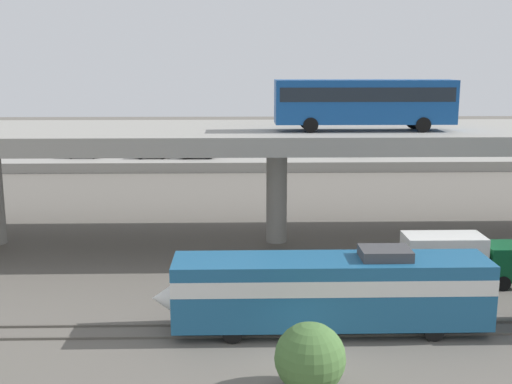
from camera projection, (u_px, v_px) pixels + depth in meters
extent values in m
plane|color=#605B54|center=(302.00, 369.00, 27.45)|extent=(260.00, 260.00, 0.00)
cube|color=#59544C|center=(296.00, 336.00, 30.65)|extent=(110.00, 0.12, 0.12)
cube|color=#59544C|center=(293.00, 324.00, 32.06)|extent=(110.00, 0.12, 0.12)
cube|color=#1E5984|center=(331.00, 290.00, 31.00)|extent=(15.21, 3.00, 3.20)
cube|color=silver|center=(331.00, 279.00, 30.88)|extent=(15.21, 3.04, 0.77)
cone|color=silver|center=(174.00, 298.00, 30.88)|extent=(2.07, 2.85, 2.85)
cube|color=black|center=(205.00, 274.00, 30.67)|extent=(2.07, 2.70, 1.02)
cube|color=#3F3F42|center=(385.00, 253.00, 30.69)|extent=(2.40, 1.80, 0.50)
cylinder|color=black|center=(232.00, 334.00, 29.88)|extent=(0.96, 0.18, 0.96)
cylinder|color=black|center=(233.00, 312.00, 32.52)|extent=(0.96, 0.18, 0.96)
cylinder|color=black|center=(434.00, 332.00, 30.11)|extent=(0.96, 0.18, 0.96)
cylinder|color=black|center=(419.00, 310.00, 32.75)|extent=(0.96, 0.18, 0.96)
cube|color=gray|center=(277.00, 136.00, 45.50)|extent=(96.00, 12.70, 1.22)
cylinder|color=gray|center=(277.00, 194.00, 46.33)|extent=(1.50, 1.50, 7.16)
cube|color=#14478C|center=(364.00, 102.00, 42.92)|extent=(12.00, 2.55, 2.90)
cube|color=black|center=(365.00, 94.00, 42.81)|extent=(11.52, 2.59, 0.93)
cube|color=black|center=(276.00, 97.00, 42.71)|extent=(0.08, 2.30, 1.74)
cylinder|color=black|center=(311.00, 125.00, 41.93)|extent=(1.00, 0.26, 1.00)
cylinder|color=black|center=(307.00, 122.00, 44.30)|extent=(1.00, 0.26, 1.00)
cylinder|color=black|center=(423.00, 125.00, 42.11)|extent=(1.00, 0.26, 1.00)
cylinder|color=black|center=(413.00, 122.00, 44.48)|extent=(1.00, 0.26, 1.00)
cube|color=#0C4C26|center=(501.00, 261.00, 37.68)|extent=(2.00, 2.30, 2.00)
cube|color=silver|center=(443.00, 256.00, 37.53)|extent=(4.60, 2.30, 2.60)
cylinder|color=black|center=(488.00, 271.00, 38.94)|extent=(0.88, 0.28, 0.88)
cylinder|color=black|center=(503.00, 283.00, 36.80)|extent=(0.88, 0.28, 0.88)
cylinder|color=black|center=(420.00, 272.00, 38.84)|extent=(0.88, 0.28, 0.88)
cylinder|color=black|center=(430.00, 284.00, 36.70)|extent=(0.88, 0.28, 0.88)
cube|color=gray|center=(261.00, 161.00, 81.21)|extent=(69.88, 10.71, 1.23)
cube|color=#B7B7BC|center=(394.00, 149.00, 82.90)|extent=(4.66, 1.74, 0.70)
cube|color=#1E232B|center=(396.00, 144.00, 82.79)|extent=(2.05, 1.54, 0.48)
cylinder|color=black|center=(384.00, 152.00, 82.12)|extent=(0.64, 0.20, 0.64)
cylinder|color=black|center=(381.00, 151.00, 83.75)|extent=(0.64, 0.20, 0.64)
cylinder|color=black|center=(406.00, 152.00, 82.19)|extent=(0.64, 0.20, 0.64)
cylinder|color=black|center=(403.00, 151.00, 83.82)|extent=(0.64, 0.20, 0.64)
cube|color=black|center=(197.00, 153.00, 79.07)|extent=(4.53, 1.73, 0.70)
cube|color=#1E232B|center=(199.00, 148.00, 78.96)|extent=(1.99, 1.52, 0.48)
cylinder|color=black|center=(185.00, 157.00, 78.30)|extent=(0.64, 0.20, 0.64)
cylinder|color=black|center=(186.00, 155.00, 79.91)|extent=(0.64, 0.20, 0.64)
cylinder|color=black|center=(208.00, 157.00, 78.37)|extent=(0.64, 0.20, 0.64)
cylinder|color=black|center=(209.00, 155.00, 79.98)|extent=(0.64, 0.20, 0.64)
cube|color=silver|center=(152.00, 153.00, 79.19)|extent=(4.34, 1.84, 0.70)
cube|color=#1E232B|center=(150.00, 148.00, 79.07)|extent=(1.91, 1.62, 0.48)
cylinder|color=black|center=(164.00, 155.00, 80.15)|extent=(0.64, 0.20, 0.64)
cylinder|color=black|center=(162.00, 157.00, 78.43)|extent=(0.64, 0.20, 0.64)
cylinder|color=black|center=(143.00, 155.00, 80.08)|extent=(0.64, 0.20, 0.64)
cylinder|color=black|center=(140.00, 157.00, 78.37)|extent=(0.64, 0.20, 0.64)
cube|color=silver|center=(134.00, 149.00, 82.51)|extent=(4.48, 1.79, 0.70)
cube|color=#1E232B|center=(136.00, 145.00, 82.40)|extent=(1.97, 1.57, 0.48)
cylinder|color=black|center=(122.00, 153.00, 81.71)|extent=(0.64, 0.20, 0.64)
cylinder|color=black|center=(125.00, 151.00, 83.38)|extent=(0.64, 0.20, 0.64)
cylinder|color=black|center=(144.00, 153.00, 81.78)|extent=(0.64, 0.20, 0.64)
cylinder|color=black|center=(146.00, 151.00, 83.44)|extent=(0.64, 0.20, 0.64)
cube|color=#515459|center=(353.00, 150.00, 81.35)|extent=(4.32, 1.82, 0.70)
cube|color=#1E232B|center=(351.00, 146.00, 81.23)|extent=(1.90, 1.60, 0.48)
cylinder|color=black|center=(362.00, 152.00, 82.30)|extent=(0.64, 0.20, 0.64)
cylinder|color=black|center=(365.00, 154.00, 80.61)|extent=(0.64, 0.20, 0.64)
cylinder|color=black|center=(341.00, 152.00, 82.24)|extent=(0.64, 0.20, 0.64)
cylinder|color=black|center=(344.00, 154.00, 80.54)|extent=(0.64, 0.20, 0.64)
cube|color=#515459|center=(84.00, 152.00, 79.58)|extent=(4.46, 1.87, 0.70)
cube|color=#1E232B|center=(85.00, 148.00, 79.47)|extent=(1.96, 1.64, 0.48)
cylinder|color=black|center=(71.00, 156.00, 78.75)|extent=(0.64, 0.20, 0.64)
cylinder|color=black|center=(75.00, 154.00, 80.49)|extent=(0.64, 0.20, 0.64)
cylinder|color=black|center=(94.00, 156.00, 78.82)|extent=(0.64, 0.20, 0.64)
cylinder|color=black|center=(97.00, 154.00, 80.56)|extent=(0.64, 0.20, 0.64)
cube|color=navy|center=(256.00, 143.00, 103.86)|extent=(140.00, 36.00, 0.01)
sphere|color=#466D36|center=(310.00, 358.00, 25.35)|extent=(2.86, 2.86, 2.86)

